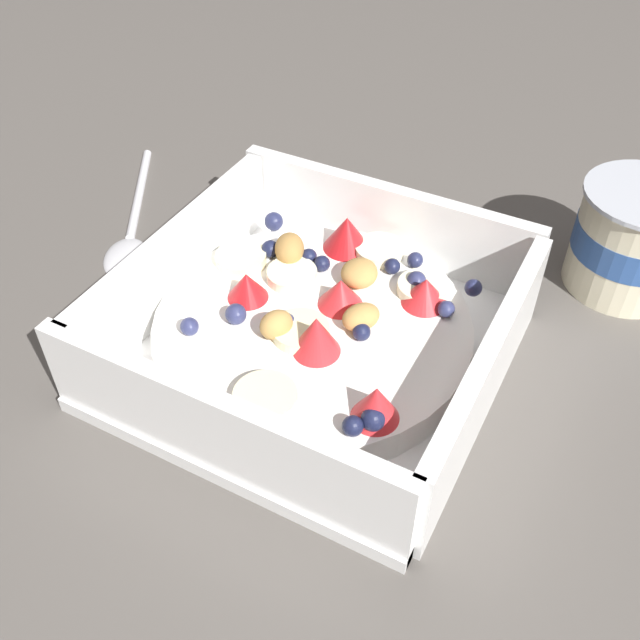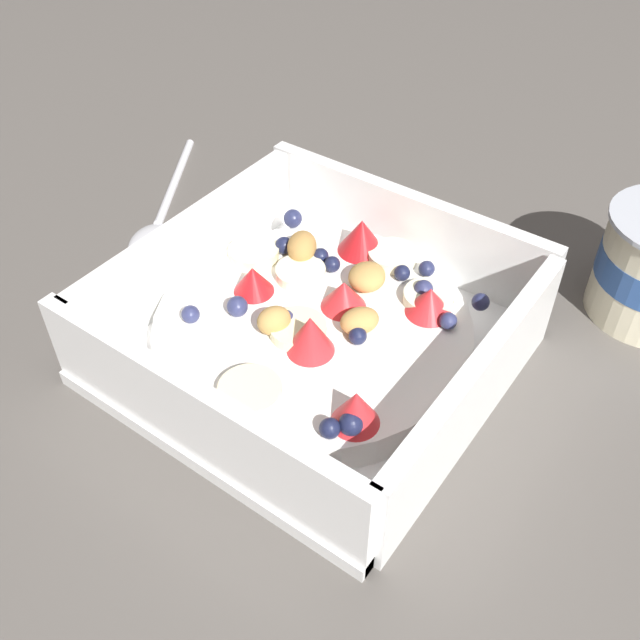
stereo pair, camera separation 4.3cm
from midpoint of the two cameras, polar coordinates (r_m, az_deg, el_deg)
name	(u,v)px [view 2 (the right image)]	position (r m, az deg, el deg)	size (l,w,h in m)	color
ground_plane	(313,355)	(0.45, 2.16, -2.91)	(2.40, 2.40, 0.00)	#56514C
fruit_bowl	(322,329)	(0.43, 2.95, -0.85)	(0.22, 0.22, 0.06)	white
spoon	(158,218)	(0.56, -10.71, 7.92)	(0.11, 0.16, 0.01)	silver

